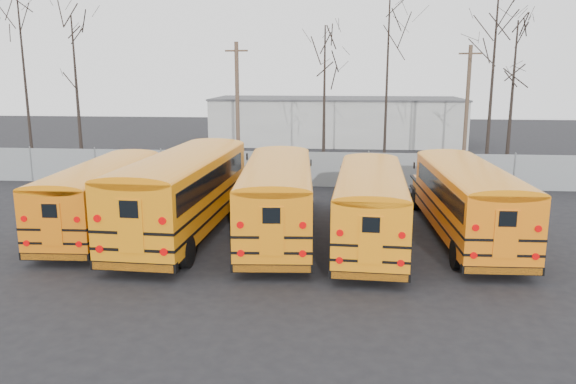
# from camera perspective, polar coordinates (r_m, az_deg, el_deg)

# --- Properties ---
(ground) EXTENTS (120.00, 120.00, 0.00)m
(ground) POSITION_cam_1_polar(r_m,az_deg,el_deg) (20.73, -1.60, -6.04)
(ground) COLOR black
(ground) RESTS_ON ground
(fence) EXTENTS (40.00, 0.04, 2.00)m
(fence) POSITION_cam_1_polar(r_m,az_deg,el_deg) (32.10, 0.99, 2.35)
(fence) COLOR gray
(fence) RESTS_ON ground
(distant_building) EXTENTS (22.00, 8.00, 4.00)m
(distant_building) POSITION_cam_1_polar(r_m,az_deg,el_deg) (51.73, 4.94, 7.17)
(distant_building) COLOR #B3B4AF
(distant_building) RESTS_ON ground
(bus_a) EXTENTS (2.79, 10.46, 2.90)m
(bus_a) POSITION_cam_1_polar(r_m,az_deg,el_deg) (24.10, -18.26, 0.12)
(bus_a) COLOR black
(bus_a) RESTS_ON ground
(bus_b) EXTENTS (3.31, 12.29, 3.41)m
(bus_b) POSITION_cam_1_polar(r_m,az_deg,el_deg) (22.78, -10.41, 0.63)
(bus_b) COLOR black
(bus_b) RESTS_ON ground
(bus_c) EXTENTS (3.38, 11.34, 3.13)m
(bus_c) POSITION_cam_1_polar(r_m,az_deg,el_deg) (22.03, -1.04, 0.00)
(bus_c) COLOR black
(bus_c) RESTS_ON ground
(bus_d) EXTENTS (2.92, 10.69, 2.96)m
(bus_d) POSITION_cam_1_polar(r_m,az_deg,el_deg) (21.36, 8.36, -0.79)
(bus_d) COLOR black
(bus_d) RESTS_ON ground
(bus_e) EXTENTS (2.88, 10.96, 3.04)m
(bus_e) POSITION_cam_1_polar(r_m,az_deg,el_deg) (22.82, 17.69, -0.29)
(bus_e) COLOR black
(bus_e) RESTS_ON ground
(utility_pole_left) EXTENTS (1.48, 0.27, 8.28)m
(utility_pole_left) POSITION_cam_1_polar(r_m,az_deg,el_deg) (36.46, -5.16, 8.64)
(utility_pole_left) COLOR brown
(utility_pole_left) RESTS_ON ground
(utility_pole_right) EXTENTS (1.43, 0.45, 8.13)m
(utility_pole_right) POSITION_cam_1_polar(r_m,az_deg,el_deg) (38.87, 17.71, 8.22)
(utility_pole_right) COLOR brown
(utility_pole_right) RESTS_ON ground
(tree_0) EXTENTS (0.26, 0.26, 12.17)m
(tree_0) POSITION_cam_1_polar(r_m,az_deg,el_deg) (38.42, -25.17, 10.47)
(tree_0) COLOR black
(tree_0) RESTS_ON ground
(tree_1) EXTENTS (0.26, 0.26, 9.81)m
(tree_1) POSITION_cam_1_polar(r_m,az_deg,el_deg) (38.01, -20.62, 9.04)
(tree_1) COLOR black
(tree_1) RESTS_ON ground
(tree_2) EXTENTS (0.26, 0.26, 9.03)m
(tree_2) POSITION_cam_1_polar(r_m,az_deg,el_deg) (33.16, 3.70, 8.76)
(tree_2) COLOR black
(tree_2) RESTS_ON ground
(tree_3) EXTENTS (0.26, 0.26, 12.56)m
(tree_3) POSITION_cam_1_polar(r_m,az_deg,el_deg) (33.27, 10.04, 11.65)
(tree_3) COLOR black
(tree_3) RESTS_ON ground
(tree_4) EXTENTS (0.26, 0.26, 12.14)m
(tree_4) POSITION_cam_1_polar(r_m,az_deg,el_deg) (35.32, 20.05, 10.80)
(tree_4) COLOR black
(tree_4) RESTS_ON ground
(tree_5) EXTENTS (0.26, 0.26, 9.56)m
(tree_5) POSITION_cam_1_polar(r_m,az_deg,el_deg) (38.78, 21.78, 8.82)
(tree_5) COLOR black
(tree_5) RESTS_ON ground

